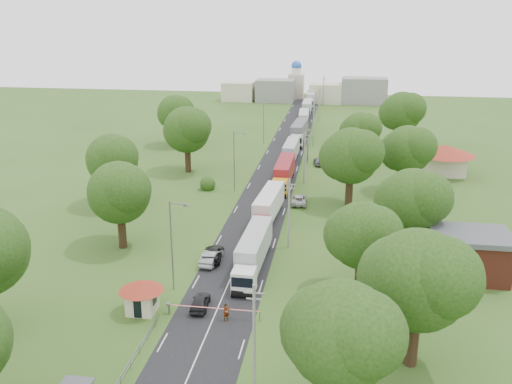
% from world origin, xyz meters
% --- Properties ---
extents(ground, '(260.00, 260.00, 0.00)m').
position_xyz_m(ground, '(0.00, 0.00, 0.00)').
color(ground, '#2E521B').
rests_on(ground, ground).
extents(road, '(8.00, 200.00, 0.04)m').
position_xyz_m(road, '(0.00, 20.00, 0.00)').
color(road, black).
rests_on(road, ground).
extents(boom_barrier, '(9.22, 0.35, 1.18)m').
position_xyz_m(boom_barrier, '(-1.36, -25.00, 0.89)').
color(boom_barrier, slate).
rests_on(boom_barrier, ground).
extents(guard_booth, '(4.40, 4.40, 3.45)m').
position_xyz_m(guard_booth, '(-7.20, -25.00, 2.16)').
color(guard_booth, beige).
rests_on(guard_booth, ground).
extents(guard_rail, '(0.10, 17.00, 1.70)m').
position_xyz_m(guard_rail, '(-5.00, -35.00, 0.00)').
color(guard_rail, slate).
rests_on(guard_rail, ground).
extents(info_sign, '(0.12, 3.10, 4.10)m').
position_xyz_m(info_sign, '(5.20, 35.00, 3.00)').
color(info_sign, slate).
rests_on(info_sign, ground).
extents(pole_0, '(1.60, 0.24, 9.00)m').
position_xyz_m(pole_0, '(5.50, -35.00, 4.68)').
color(pole_0, gray).
rests_on(pole_0, ground).
extents(pole_1, '(1.60, 0.24, 9.00)m').
position_xyz_m(pole_1, '(5.50, -7.00, 4.68)').
color(pole_1, gray).
rests_on(pole_1, ground).
extents(pole_2, '(1.60, 0.24, 9.00)m').
position_xyz_m(pole_2, '(5.50, 21.00, 4.68)').
color(pole_2, gray).
rests_on(pole_2, ground).
extents(pole_3, '(1.60, 0.24, 9.00)m').
position_xyz_m(pole_3, '(5.50, 49.00, 4.68)').
color(pole_3, gray).
rests_on(pole_3, ground).
extents(pole_4, '(1.60, 0.24, 9.00)m').
position_xyz_m(pole_4, '(5.50, 77.00, 4.68)').
color(pole_4, gray).
rests_on(pole_4, ground).
extents(pole_5, '(1.60, 0.24, 9.00)m').
position_xyz_m(pole_5, '(5.50, 105.00, 4.68)').
color(pole_5, gray).
rests_on(pole_5, ground).
extents(lamp_0, '(2.03, 0.22, 10.00)m').
position_xyz_m(lamp_0, '(-5.35, -20.00, 5.55)').
color(lamp_0, slate).
rests_on(lamp_0, ground).
extents(lamp_1, '(2.03, 0.22, 10.00)m').
position_xyz_m(lamp_1, '(-5.35, 15.00, 5.55)').
color(lamp_1, slate).
rests_on(lamp_1, ground).
extents(lamp_2, '(2.03, 0.22, 10.00)m').
position_xyz_m(lamp_2, '(-5.35, 50.00, 5.55)').
color(lamp_2, slate).
rests_on(lamp_2, ground).
extents(tree_0, '(8.80, 8.80, 11.07)m').
position_xyz_m(tree_0, '(11.99, -37.84, 7.22)').
color(tree_0, '#382616').
rests_on(tree_0, ground).
extents(tree_1, '(9.60, 9.60, 12.05)m').
position_xyz_m(tree_1, '(17.99, -29.83, 7.85)').
color(tree_1, '#382616').
rests_on(tree_1, ground).
extents(tree_2, '(8.00, 8.00, 10.10)m').
position_xyz_m(tree_2, '(13.99, -17.86, 6.60)').
color(tree_2, '#382616').
rests_on(tree_2, ground).
extents(tree_3, '(8.80, 8.80, 11.07)m').
position_xyz_m(tree_3, '(19.99, -7.84, 7.22)').
color(tree_3, '#382616').
rests_on(tree_3, ground).
extents(tree_4, '(9.60, 9.60, 12.05)m').
position_xyz_m(tree_4, '(12.99, 10.17, 7.85)').
color(tree_4, '#382616').
rests_on(tree_4, ground).
extents(tree_5, '(8.80, 8.80, 11.07)m').
position_xyz_m(tree_5, '(21.99, 18.16, 7.22)').
color(tree_5, '#382616').
rests_on(tree_5, ground).
extents(tree_6, '(8.00, 8.00, 10.10)m').
position_xyz_m(tree_6, '(14.99, 35.14, 6.60)').
color(tree_6, '#382616').
rests_on(tree_6, ground).
extents(tree_7, '(9.60, 9.60, 12.05)m').
position_xyz_m(tree_7, '(23.99, 50.17, 7.85)').
color(tree_7, '#382616').
rests_on(tree_7, ground).
extents(tree_10, '(8.80, 8.80, 11.07)m').
position_xyz_m(tree_10, '(-15.01, -9.84, 7.22)').
color(tree_10, '#382616').
rests_on(tree_10, ground).
extents(tree_11, '(8.80, 8.80, 11.07)m').
position_xyz_m(tree_11, '(-22.01, 5.16, 7.22)').
color(tree_11, '#382616').
rests_on(tree_11, ground).
extents(tree_12, '(9.60, 9.60, 12.05)m').
position_xyz_m(tree_12, '(-16.01, 25.17, 7.85)').
color(tree_12, '#382616').
rests_on(tree_12, ground).
extents(tree_13, '(8.80, 8.80, 11.07)m').
position_xyz_m(tree_13, '(-24.01, 45.16, 7.22)').
color(tree_13, '#382616').
rests_on(tree_13, ground).
extents(house_brick, '(8.60, 6.60, 5.20)m').
position_xyz_m(house_brick, '(26.00, -12.00, 2.65)').
color(house_brick, maroon).
rests_on(house_brick, ground).
extents(house_cream, '(10.08, 10.08, 5.80)m').
position_xyz_m(house_cream, '(30.00, 30.00, 3.64)').
color(house_cream, beige).
rests_on(house_cream, ground).
extents(distant_town, '(52.00, 8.00, 8.00)m').
position_xyz_m(distant_town, '(0.68, 110.00, 3.49)').
color(distant_town, gray).
rests_on(distant_town, ground).
extents(church, '(5.00, 5.00, 12.30)m').
position_xyz_m(church, '(-4.00, 118.00, 5.39)').
color(church, beige).
rests_on(church, ground).
extents(truck_0, '(2.76, 14.39, 3.98)m').
position_xyz_m(truck_0, '(2.08, -13.65, 2.11)').
color(truck_0, white).
rests_on(truck_0, ground).
extents(truck_1, '(3.20, 14.41, 3.98)m').
position_xyz_m(truck_1, '(1.79, 1.69, 2.11)').
color(truck_1, '#AE1319').
rests_on(truck_1, ground).
extents(truck_2, '(2.55, 14.55, 4.03)m').
position_xyz_m(truck_2, '(2.20, 19.28, 2.14)').
color(truck_2, orange).
rests_on(truck_2, ground).
extents(truck_3, '(2.52, 13.54, 3.75)m').
position_xyz_m(truck_3, '(1.90, 34.85, 1.99)').
color(truck_3, navy).
rests_on(truck_3, ground).
extents(truck_4, '(3.26, 15.25, 4.21)m').
position_xyz_m(truck_4, '(2.13, 52.75, 2.24)').
color(truck_4, '#BABABA').
rests_on(truck_4, ground).
extents(truck_5, '(2.81, 13.58, 3.75)m').
position_xyz_m(truck_5, '(1.93, 69.68, 1.99)').
color(truck_5, '#AA231A').
rests_on(truck_5, ground).
extents(truck_6, '(2.52, 13.83, 3.83)m').
position_xyz_m(truck_6, '(1.66, 86.70, 2.03)').
color(truck_6, '#235F26').
rests_on(truck_6, ground).
extents(truck_7, '(2.83, 14.34, 3.97)m').
position_xyz_m(truck_7, '(1.76, 103.52, 2.11)').
color(truck_7, silver).
rests_on(truck_7, ground).
extents(car_lane_front, '(1.86, 4.12, 1.38)m').
position_xyz_m(car_lane_front, '(-1.72, -23.50, 0.69)').
color(car_lane_front, black).
rests_on(car_lane_front, ground).
extents(car_lane_mid, '(2.02, 4.83, 1.55)m').
position_xyz_m(car_lane_mid, '(-3.00, -13.00, 0.78)').
color(car_lane_mid, gray).
rests_on(car_lane_mid, ground).
extents(car_lane_rear, '(2.60, 5.50, 1.55)m').
position_xyz_m(car_lane_rear, '(-3.00, -12.00, 0.78)').
color(car_lane_rear, black).
rests_on(car_lane_rear, ground).
extents(car_verge_near, '(2.53, 5.07, 1.38)m').
position_xyz_m(car_verge_near, '(5.50, 9.94, 0.69)').
color(car_verge_near, '#B5B5B5').
rests_on(car_verge_near, ground).
extents(car_verge_far, '(2.37, 4.52, 1.47)m').
position_xyz_m(car_verge_far, '(7.46, 33.34, 0.73)').
color(car_verge_far, slate).
rests_on(car_verge_far, ground).
extents(pedestrian_near, '(0.77, 0.73, 1.77)m').
position_xyz_m(pedestrian_near, '(1.33, -25.49, 0.88)').
color(pedestrian_near, gray).
rests_on(pedestrian_near, ground).
extents(pedestrian_booth, '(1.14, 1.17, 1.90)m').
position_xyz_m(pedestrian_booth, '(-6.50, -24.80, 0.95)').
color(pedestrian_booth, gray).
rests_on(pedestrian_booth, ground).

